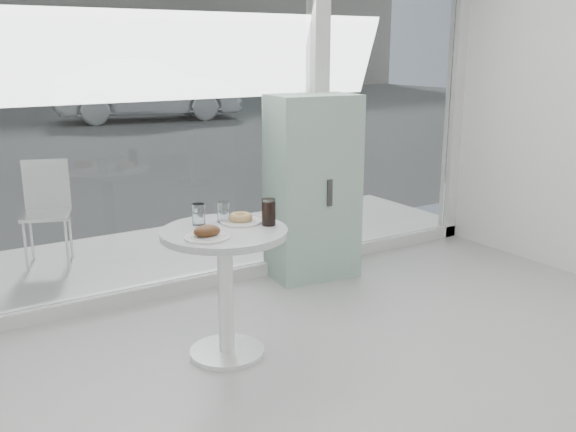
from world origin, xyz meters
TOP-DOWN VIEW (x-y plane):
  - storefront at (0.07, 3.00)m, footprint 5.00×0.14m
  - main_table at (-0.50, 1.90)m, footprint 0.72×0.72m
  - patio_deck at (0.00, 3.80)m, footprint 5.60×1.60m
  - mint_cabinet at (0.71, 2.78)m, footprint 0.71×0.52m
  - patio_chair at (-1.01, 4.07)m, footprint 0.46×0.46m
  - car_silver at (3.64, 14.32)m, footprint 4.67×2.24m
  - plate_fritter at (-0.65, 1.80)m, footprint 0.25×0.25m
  - plate_donut at (-0.35, 1.98)m, footprint 0.24×0.24m
  - water_tumbler_a at (-0.58, 2.07)m, footprint 0.08×0.08m
  - water_tumbler_b at (-0.43, 2.05)m, footprint 0.07×0.07m
  - cola_glass at (-0.24, 1.84)m, footprint 0.08×0.08m

SIDE VIEW (x-z plane):
  - patio_deck at x=0.00m, z-range 0.00..0.05m
  - patio_chair at x=-1.01m, z-range 0.11..0.94m
  - main_table at x=-0.50m, z-range 0.17..0.94m
  - mint_cabinet at x=0.71m, z-range 0.00..1.42m
  - car_silver at x=3.64m, z-range 0.00..1.48m
  - plate_donut at x=-0.35m, z-range 0.76..0.82m
  - plate_fritter at x=-0.65m, z-range 0.76..0.83m
  - water_tumbler_b at x=-0.43m, z-range 0.76..0.88m
  - water_tumbler_a at x=-0.58m, z-range 0.76..0.89m
  - cola_glass at x=-0.24m, z-range 0.77..0.92m
  - storefront at x=0.07m, z-range 0.21..3.21m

